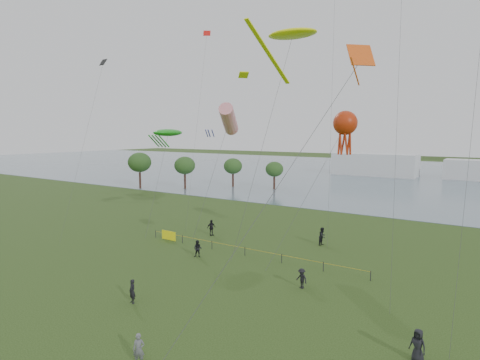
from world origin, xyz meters
The scene contains 18 objects.
ground_plane centered at (0.00, 0.00, 0.00)m, with size 400.00×400.00×0.00m, color #203711.
lake centered at (0.00, 100.00, 0.02)m, with size 400.00×120.00×0.08m, color slate.
pavilion_left centered at (-12.00, 95.00, 3.00)m, with size 22.00×8.00×6.00m, color silver.
trees centered at (-36.93, 47.66, 4.95)m, with size 28.62×18.76×7.60m.
fence centered at (-8.65, 14.67, 0.55)m, with size 24.07×0.07×1.05m.
kite_flyer centered at (2.85, -3.67, 0.82)m, with size 0.60×0.39×1.64m, color slate.
spectator_a centered at (-6.02, 11.79, 0.82)m, with size 0.79×0.62×1.63m, color black.
spectator_b centered at (5.49, 10.22, 0.78)m, with size 1.00×0.58×1.55m, color black.
spectator_c centered at (-9.90, 18.93, 0.91)m, with size 1.07×0.45×1.83m, color black.
spectator_d centered at (14.70, 4.52, 0.88)m, with size 0.86×0.56×1.76m, color black.
spectator_f centered at (-3.22, 1.26, 0.84)m, with size 0.61×0.40×1.68m, color black.
spectator_g centered at (2.32, 22.24, 0.95)m, with size 0.92×0.72×1.90m, color black.
kite_stingray centered at (1.19, 16.52, 20.50)m, with size 6.11×9.93×20.96m.
kite_windsock centered at (-8.98, 21.18, 13.31)m, with size 4.15×7.38×15.16m.
kite_creature centered at (-16.73, 19.24, 11.77)m, with size 2.52×7.57×12.24m.
kite_octopus centered at (5.46, 19.15, 12.62)m, with size 5.31×8.24×13.81m.
kite_delta centered at (10.51, 5.23, 15.25)m, with size 7.06×11.47×16.74m.
small_kites centered at (-1.58, 18.15, 24.07)m, with size 39.03×16.28×10.49m.
Camera 1 is at (17.83, -16.89, 11.87)m, focal length 30.00 mm.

